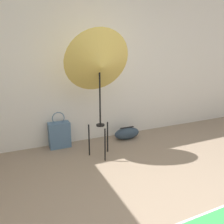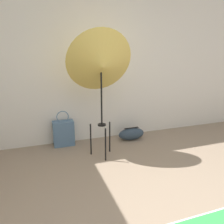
# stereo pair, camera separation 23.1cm
# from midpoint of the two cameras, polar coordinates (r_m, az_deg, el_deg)

# --- Properties ---
(wall_back) EXTENTS (8.00, 0.05, 2.60)m
(wall_back) POSITION_cam_midpoint_polar(r_m,az_deg,el_deg) (3.54, -8.10, 13.09)
(wall_back) COLOR silver
(wall_back) RESTS_ON ground_plane
(photo_umbrella) EXTENTS (0.89, 0.54, 1.72)m
(photo_umbrella) POSITION_cam_midpoint_polar(r_m,az_deg,el_deg) (2.86, -5.67, 12.20)
(photo_umbrella) COLOR black
(photo_umbrella) RESTS_ON ground_plane
(tote_bag) EXTENTS (0.32, 0.18, 0.56)m
(tote_bag) POSITION_cam_midpoint_polar(r_m,az_deg,el_deg) (3.50, -15.44, -5.74)
(tote_bag) COLOR slate
(tote_bag) RESTS_ON ground_plane
(duffel_bag) EXTENTS (0.45, 0.20, 0.21)m
(duffel_bag) POSITION_cam_midpoint_polar(r_m,az_deg,el_deg) (3.72, 2.14, -5.61)
(duffel_bag) COLOR #2D3D4C
(duffel_bag) RESTS_ON ground_plane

